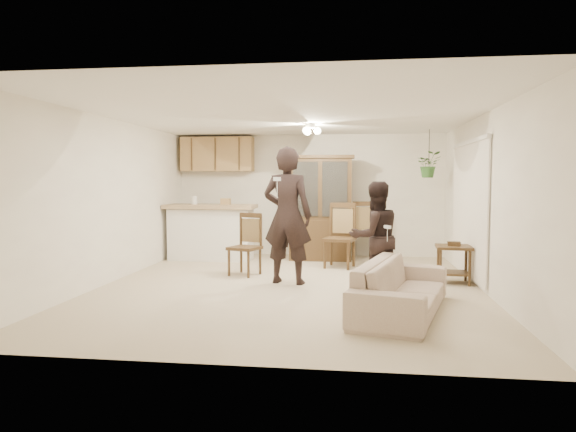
# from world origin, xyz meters

# --- Properties ---
(floor) EXTENTS (6.50, 6.50, 0.00)m
(floor) POSITION_xyz_m (0.00, 0.00, 0.00)
(floor) COLOR #C4B194
(floor) RESTS_ON ground
(ceiling) EXTENTS (5.50, 6.50, 0.02)m
(ceiling) POSITION_xyz_m (0.00, 0.00, 2.50)
(ceiling) COLOR white
(ceiling) RESTS_ON wall_back
(wall_back) EXTENTS (5.50, 0.02, 2.50)m
(wall_back) POSITION_xyz_m (0.00, 3.25, 1.25)
(wall_back) COLOR white
(wall_back) RESTS_ON ground
(wall_front) EXTENTS (5.50, 0.02, 2.50)m
(wall_front) POSITION_xyz_m (0.00, -3.25, 1.25)
(wall_front) COLOR white
(wall_front) RESTS_ON ground
(wall_left) EXTENTS (0.02, 6.50, 2.50)m
(wall_left) POSITION_xyz_m (-2.75, 0.00, 1.25)
(wall_left) COLOR white
(wall_left) RESTS_ON ground
(wall_right) EXTENTS (0.02, 6.50, 2.50)m
(wall_right) POSITION_xyz_m (2.75, 0.00, 1.25)
(wall_right) COLOR white
(wall_right) RESTS_ON ground
(breakfast_bar) EXTENTS (1.60, 0.55, 1.00)m
(breakfast_bar) POSITION_xyz_m (-1.85, 2.35, 0.50)
(breakfast_bar) COLOR white
(breakfast_bar) RESTS_ON floor
(bar_top) EXTENTS (1.75, 0.70, 0.08)m
(bar_top) POSITION_xyz_m (-1.85, 2.35, 1.05)
(bar_top) COLOR tan
(bar_top) RESTS_ON breakfast_bar
(upper_cabinets) EXTENTS (1.50, 0.34, 0.70)m
(upper_cabinets) POSITION_xyz_m (-1.90, 3.07, 2.10)
(upper_cabinets) COLOR olive
(upper_cabinets) RESTS_ON wall_back
(vertical_blinds) EXTENTS (0.06, 2.30, 2.10)m
(vertical_blinds) POSITION_xyz_m (2.71, 0.90, 1.10)
(vertical_blinds) COLOR white
(vertical_blinds) RESTS_ON wall_right
(ceiling_fixture) EXTENTS (0.36, 0.36, 0.20)m
(ceiling_fixture) POSITION_xyz_m (0.20, 1.20, 2.40)
(ceiling_fixture) COLOR #F7E7B9
(ceiling_fixture) RESTS_ON ceiling
(hanging_plant) EXTENTS (0.43, 0.37, 0.48)m
(hanging_plant) POSITION_xyz_m (2.30, 2.40, 1.85)
(hanging_plant) COLOR #295B24
(hanging_plant) RESTS_ON ceiling
(plant_cord) EXTENTS (0.01, 0.01, 0.65)m
(plant_cord) POSITION_xyz_m (2.30, 2.40, 2.17)
(plant_cord) COLOR black
(plant_cord) RESTS_ON ceiling
(sofa) EXTENTS (1.20, 2.00, 0.73)m
(sofa) POSITION_xyz_m (1.50, -1.32, 0.37)
(sofa) COLOR beige
(sofa) RESTS_ON floor
(adult) EXTENTS (0.72, 0.54, 1.80)m
(adult) POSITION_xyz_m (-0.06, 0.25, 0.90)
(adult) COLOR black
(adult) RESTS_ON floor
(child) EXTENTS (0.81, 0.73, 1.35)m
(child) POSITION_xyz_m (1.23, -0.21, 0.68)
(child) COLOR black
(child) RESTS_ON floor
(china_hutch) EXTENTS (1.30, 0.51, 2.04)m
(china_hutch) POSITION_xyz_m (0.29, 2.61, 1.01)
(china_hutch) COLOR #322112
(china_hutch) RESTS_ON floor
(side_table) EXTENTS (0.56, 0.56, 0.63)m
(side_table) POSITION_xyz_m (2.44, 0.60, 0.30)
(side_table) COLOR #322112
(side_table) RESTS_ON floor
(chair_bar) EXTENTS (0.58, 0.58, 1.02)m
(chair_bar) POSITION_xyz_m (-0.84, 0.82, 0.29)
(chair_bar) COLOR #322112
(chair_bar) RESTS_ON floor
(chair_hutch_left) EXTENTS (0.61, 0.61, 1.15)m
(chair_hutch_left) POSITION_xyz_m (0.68, 1.75, 0.33)
(chair_hutch_left) COLOR #322112
(chair_hutch_left) RESTS_ON floor
(chair_hutch_right) EXTENTS (0.59, 0.59, 1.15)m
(chair_hutch_right) POSITION_xyz_m (1.10, 2.91, 0.32)
(chair_hutch_right) COLOR #322112
(chair_hutch_right) RESTS_ON floor
(controller_adult) EXTENTS (0.09, 0.19, 0.05)m
(controller_adult) POSITION_xyz_m (-0.15, -0.22, 1.58)
(controller_adult) COLOR white
(controller_adult) RESTS_ON adult
(controller_child) EXTENTS (0.09, 0.14, 0.04)m
(controller_child) POSITION_xyz_m (1.37, -0.54, 0.95)
(controller_child) COLOR white
(controller_child) RESTS_ON child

